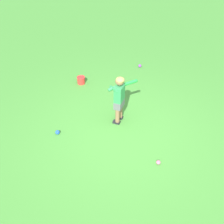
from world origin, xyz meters
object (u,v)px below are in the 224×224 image
play_ball_far_right (58,132)px  play_ball_near_batter (158,162)px  play_ball_midfield (140,66)px  toy_bucket (81,80)px  play_ball_by_bucket (118,96)px  child_batter (119,96)px

play_ball_far_right → play_ball_near_batter: (-2.06, -0.25, -0.00)m
play_ball_midfield → toy_bucket: toy_bucket is taller
play_ball_far_right → toy_bucket: size_ratio=0.40×
play_ball_by_bucket → child_batter: bearing=118.8°
play_ball_far_right → toy_bucket: bearing=-69.9°
play_ball_midfield → play_ball_far_right: (0.31, 3.35, -0.00)m
child_batter → play_ball_far_right: 1.45m
play_ball_far_right → toy_bucket: 1.94m
play_ball_far_right → play_ball_near_batter: size_ratio=1.11×
play_ball_far_right → child_batter: bearing=-132.3°
play_ball_far_right → toy_bucket: (0.67, -1.82, 0.06)m
play_ball_midfield → play_ball_far_right: play_ball_midfield is taller
child_batter → play_ball_far_right: child_batter is taller
child_batter → play_ball_far_right: (0.89, 0.97, -0.61)m
play_ball_by_bucket → toy_bucket: size_ratio=0.38×
play_ball_near_batter → child_batter: bearing=-31.5°
child_batter → play_ball_by_bucket: (0.41, -0.75, -0.61)m
child_batter → play_ball_midfield: size_ratio=12.23×
play_ball_near_batter → play_ball_by_bucket: bearing=-42.8°
play_ball_by_bucket → play_ball_near_batter: bearing=137.2°
play_ball_far_right → play_ball_by_bucket: bearing=-105.5°
play_ball_by_bucket → play_ball_far_right: size_ratio=0.96×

